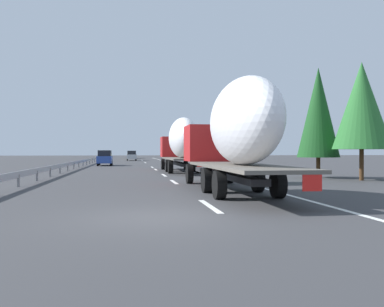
{
  "coord_description": "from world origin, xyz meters",
  "views": [
    {
      "loc": [
        -10.72,
        0.71,
        1.72
      ],
      "look_at": [
        19.28,
        -3.88,
        1.57
      ],
      "focal_mm": 38.69,
      "sensor_mm": 36.0,
      "label": 1
    }
  ],
  "objects_px": {
    "truck_trailing": "(234,132)",
    "car_black_suv": "(133,155)",
    "car_silver_hatch": "(132,156)",
    "road_sign": "(182,148)",
    "truck_lead": "(181,142)",
    "car_yellow_coupe": "(131,155)",
    "car_blue_sedan": "(105,158)"
  },
  "relations": [
    {
      "from": "truck_trailing",
      "to": "road_sign",
      "type": "bearing_deg",
      "value": -4.26
    },
    {
      "from": "truck_lead",
      "to": "car_yellow_coupe",
      "type": "xyz_separation_m",
      "value": [
        62.45,
        3.77,
        -1.56
      ]
    },
    {
      "from": "road_sign",
      "to": "car_black_suv",
      "type": "bearing_deg",
      "value": 7.73
    },
    {
      "from": "truck_lead",
      "to": "road_sign",
      "type": "height_order",
      "value": "truck_lead"
    },
    {
      "from": "truck_trailing",
      "to": "car_yellow_coupe",
      "type": "relative_size",
      "value": 2.93
    },
    {
      "from": "car_black_suv",
      "to": "car_yellow_coupe",
      "type": "bearing_deg",
      "value": 177.22
    },
    {
      "from": "car_blue_sedan",
      "to": "car_silver_hatch",
      "type": "bearing_deg",
      "value": -7.09
    },
    {
      "from": "truck_trailing",
      "to": "car_black_suv",
      "type": "bearing_deg",
      "value": 2.15
    },
    {
      "from": "car_yellow_coupe",
      "to": "truck_trailing",
      "type": "bearing_deg",
      "value": -177.3
    },
    {
      "from": "car_silver_hatch",
      "to": "car_black_suv",
      "type": "xyz_separation_m",
      "value": [
        27.28,
        -0.44,
        -0.0
      ]
    },
    {
      "from": "car_black_suv",
      "to": "car_blue_sedan",
      "type": "bearing_deg",
      "value": 175.98
    },
    {
      "from": "truck_trailing",
      "to": "road_sign",
      "type": "xyz_separation_m",
      "value": [
        41.6,
        -3.1,
        -0.35
      ]
    },
    {
      "from": "truck_lead",
      "to": "road_sign",
      "type": "relative_size",
      "value": 4.24
    },
    {
      "from": "car_silver_hatch",
      "to": "car_blue_sedan",
      "type": "height_order",
      "value": "car_blue_sedan"
    },
    {
      "from": "car_blue_sedan",
      "to": "car_black_suv",
      "type": "height_order",
      "value": "car_blue_sedan"
    },
    {
      "from": "truck_trailing",
      "to": "car_black_suv",
      "type": "distance_m",
      "value": 89.12
    },
    {
      "from": "car_blue_sedan",
      "to": "road_sign",
      "type": "height_order",
      "value": "road_sign"
    },
    {
      "from": "road_sign",
      "to": "car_blue_sedan",
      "type": "bearing_deg",
      "value": 124.66
    },
    {
      "from": "truck_lead",
      "to": "truck_trailing",
      "type": "relative_size",
      "value": 0.97
    },
    {
      "from": "truck_trailing",
      "to": "car_blue_sedan",
      "type": "relative_size",
      "value": 3.04
    },
    {
      "from": "car_yellow_coupe",
      "to": "car_blue_sedan",
      "type": "relative_size",
      "value": 1.04
    },
    {
      "from": "truck_lead",
      "to": "car_blue_sedan",
      "type": "xyz_separation_m",
      "value": [
        16.8,
        7.17,
        -1.56
      ]
    },
    {
      "from": "truck_trailing",
      "to": "car_silver_hatch",
      "type": "bearing_deg",
      "value": 3.5
    },
    {
      "from": "car_black_suv",
      "to": "road_sign",
      "type": "distance_m",
      "value": 47.9
    },
    {
      "from": "car_silver_hatch",
      "to": "truck_trailing",
      "type": "bearing_deg",
      "value": -176.5
    },
    {
      "from": "car_silver_hatch",
      "to": "road_sign",
      "type": "xyz_separation_m",
      "value": [
        -20.17,
        -6.88,
        1.25
      ]
    },
    {
      "from": "car_blue_sedan",
      "to": "road_sign",
      "type": "distance_m",
      "value": 12.55
    },
    {
      "from": "car_black_suv",
      "to": "road_sign",
      "type": "height_order",
      "value": "road_sign"
    },
    {
      "from": "car_black_suv",
      "to": "truck_lead",
      "type": "bearing_deg",
      "value": -177.32
    },
    {
      "from": "road_sign",
      "to": "car_silver_hatch",
      "type": "bearing_deg",
      "value": 18.82
    },
    {
      "from": "truck_lead",
      "to": "truck_trailing",
      "type": "bearing_deg",
      "value": 180.0
    },
    {
      "from": "truck_lead",
      "to": "car_black_suv",
      "type": "distance_m",
      "value": 71.45
    }
  ]
}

